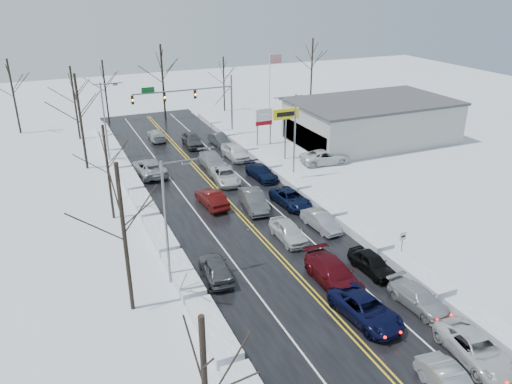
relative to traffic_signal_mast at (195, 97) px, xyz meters
name	(u,v)px	position (x,y,z in m)	size (l,w,h in m)	color
ground	(258,234)	(-3.45, -27.99, -5.48)	(160.00, 160.00, 0.00)	silver
road_surface	(249,224)	(-3.45, -25.99, -5.47)	(14.00, 84.00, 0.01)	black
snow_bank_left	(162,241)	(-11.05, -25.99, -5.48)	(1.64, 72.00, 0.74)	white
snow_bank_right	(325,209)	(4.15, -25.99, -5.48)	(1.64, 72.00, 0.74)	white
traffic_signal_mast	(195,97)	(0.00, 0.00, 0.00)	(13.28, 0.39, 8.00)	slate
tires_plus_sign	(286,117)	(7.05, -12.00, -0.49)	(3.20, 0.34, 6.00)	slate
used_vehicles_sign	(264,119)	(7.05, -5.99, -2.16)	(2.20, 0.22, 4.65)	slate
speed_limit_sign	(403,241)	(4.75, -35.99, -3.84)	(0.55, 0.09, 2.35)	slate
flagpole	(271,84)	(11.72, 2.01, 0.45)	(1.87, 1.20, 10.00)	silver
dealership_building	(372,121)	(20.53, -9.99, -2.82)	(20.40, 12.40, 5.30)	#ABABA6
streetlight_ne	(293,130)	(4.85, -17.99, -0.17)	(3.20, 0.25, 9.00)	slate
streetlight_sw	(168,213)	(-11.74, -31.99, -0.17)	(3.20, 0.25, 9.00)	slate
streetlight_nw	(106,115)	(-11.74, -3.99, -0.17)	(3.20, 0.25, 9.00)	slate
tree_left_a	(204,377)	(-14.45, -47.99, 0.81)	(3.60, 3.60, 9.00)	#2D231C
tree_left_b	(121,211)	(-14.95, -33.99, 1.51)	(4.00, 4.00, 10.00)	#2D231C
tree_left_c	(106,154)	(-13.95, -19.99, 0.46)	(3.40, 3.40, 8.50)	#2D231C
tree_left_d	(78,104)	(-14.65, -5.99, 1.86)	(4.20, 4.20, 10.50)	#2D231C
tree_left_e	(73,89)	(-14.25, 6.01, 1.16)	(3.80, 3.80, 9.50)	#2D231C
tree_far_a	(11,82)	(-21.45, 12.01, 1.51)	(4.00, 4.00, 10.00)	#2D231C
tree_far_b	(104,79)	(-9.45, 13.01, 0.81)	(3.60, 3.60, 9.00)	#2D231C
tree_far_c	(162,68)	(-1.45, 11.01, 2.21)	(4.40, 4.40, 11.00)	#2D231C
tree_far_d	(224,73)	(8.55, 12.51, 0.46)	(3.40, 3.40, 8.50)	#2D231C
tree_far_e	(312,58)	(24.55, 13.01, 1.86)	(4.20, 4.20, 10.50)	#2D231C
queued_car_2	(365,319)	(-1.87, -40.88, -5.48)	(2.46, 5.34, 1.48)	black
queued_car_3	(333,284)	(-1.63, -36.76, -5.48)	(2.34, 5.76, 1.67)	#4C0A11
queued_car_4	(288,240)	(-1.57, -29.79, -5.48)	(1.82, 4.53, 1.54)	silver
queued_car_5	(254,209)	(-1.79, -23.21, -5.48)	(1.77, 5.08, 1.67)	#444749
queued_car_6	(226,182)	(-1.88, -16.03, -5.48)	(2.42, 5.24, 1.46)	silver
queued_car_7	(213,168)	(-1.73, -11.49, -5.48)	(2.29, 5.64, 1.64)	gray
queued_car_8	(193,146)	(-1.53, -3.06, -5.48)	(2.02, 5.02, 1.71)	#383B3D
queued_car_10	(474,359)	(1.65, -46.30, -5.48)	(2.37, 5.14, 1.43)	silver
queued_car_11	(417,307)	(1.99, -41.22, -5.48)	(1.85, 4.55, 1.32)	#9A9CA1
queued_car_12	(371,271)	(1.76, -36.48, -5.48)	(1.70, 4.22, 1.44)	black
queued_car_13	(321,228)	(1.85, -29.15, -5.48)	(1.50, 4.30, 1.42)	gray
queued_car_14	(291,205)	(1.69, -23.87, -5.48)	(2.31, 5.00, 1.39)	black
queued_car_15	(261,178)	(1.94, -16.63, -5.48)	(1.96, 4.82, 1.40)	black
queued_car_16	(235,158)	(1.70, -9.56, -5.48)	(2.02, 5.02, 1.71)	white
queued_car_17	(220,145)	(1.76, -4.06, -5.48)	(1.55, 4.45, 1.47)	#393B3D
oncoming_car_0	(212,206)	(-5.15, -21.13, -5.48)	(1.66, 4.76, 1.57)	#4D0B0A
oncoming_car_1	(150,175)	(-8.66, -10.74, -5.48)	(2.73, 5.91, 1.64)	#A2A5AA
oncoming_car_2	(157,140)	(-5.03, 1.39, -5.48)	(1.95, 4.79, 1.39)	#BABABC
oncoming_car_3	(216,277)	(-8.81, -32.70, -5.48)	(1.80, 4.46, 1.52)	#45474A
parked_car_0	(325,163)	(10.54, -15.27, -5.48)	(2.62, 5.69, 1.58)	silver
parked_car_1	(335,153)	(13.46, -12.72, -5.48)	(1.95, 4.80, 1.39)	#3C3F41
parked_car_2	(297,142)	(11.57, -6.67, -5.48)	(1.76, 4.38, 1.49)	black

